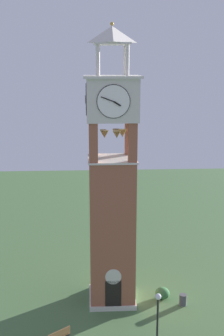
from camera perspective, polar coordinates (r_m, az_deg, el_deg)
name	(u,v)px	position (r m, az deg, el deg)	size (l,w,h in m)	color
ground	(112,299)	(33.16, 0.00, -16.63)	(80.00, 80.00, 0.00)	#476B3D
clock_tower	(112,194)	(30.01, 0.00, -3.35)	(3.66, 3.66, 19.12)	#93543D
park_bench	(58,336)	(28.68, -7.01, -20.86)	(1.54, 1.32, 0.95)	brown
lamp_post	(158,313)	(26.54, 5.94, -18.18)	(0.36, 0.36, 3.92)	black
trash_bin	(183,300)	(32.66, 9.19, -16.51)	(0.52, 0.52, 0.80)	#4C4C51
shrub_near_entry	(162,293)	(33.26, 6.56, -15.81)	(1.03, 1.03, 0.83)	#336638
shrub_left_of_tower	(119,276)	(35.36, 0.91, -13.77)	(0.93, 0.93, 0.91)	#336638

